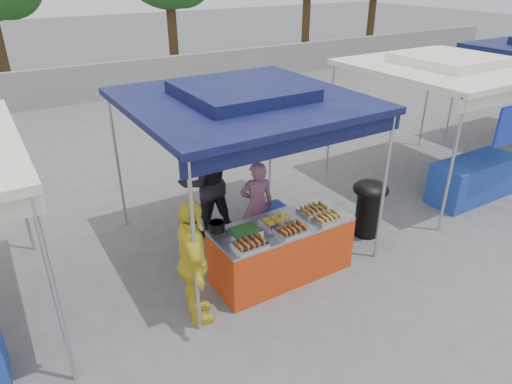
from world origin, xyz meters
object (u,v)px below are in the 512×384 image
vendor_table (282,250)px  customer_person (193,263)px  cooking_pot (217,226)px  vendor_woman (257,205)px  helper_man (205,182)px  wok_burner (369,203)px

vendor_table → customer_person: (-1.45, -0.20, 0.42)m
cooking_pot → vendor_woman: (0.96, 0.52, -0.18)m
vendor_table → cooking_pot: (-0.86, 0.32, 0.49)m
vendor_woman → helper_man: helper_man is taller
vendor_woman → vendor_table: bearing=104.0°
vendor_table → wok_burner: bearing=5.2°
wok_burner → customer_person: (-3.29, -0.37, 0.27)m
cooking_pot → wok_burner: (2.70, -0.16, -0.33)m
vendor_table → wok_burner: (1.85, 0.17, 0.16)m
customer_person → vendor_table: bearing=-68.1°
vendor_table → customer_person: size_ratio=1.18×
wok_burner → helper_man: (-2.23, 1.48, 0.35)m
cooking_pot → customer_person: customer_person is taller
customer_person → cooking_pot: bearing=-34.3°
helper_man → customer_person: bearing=62.2°
wok_burner → vendor_woman: (-1.74, 0.67, 0.15)m
wok_burner → helper_man: helper_man is taller
vendor_woman → wok_burner: bearing=179.9°
vendor_woman → customer_person: bearing=55.0°
helper_man → cooking_pot: bearing=72.4°
vendor_table → helper_man: 1.77m
wok_burner → customer_person: customer_person is taller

